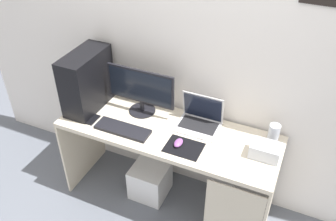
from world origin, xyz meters
The scene contains 13 objects.
ground_plane centered at (0.00, 0.00, 0.00)m, with size 8.00×8.00×0.00m, color slate.
wall_back centered at (0.00, 0.33, 1.30)m, with size 4.00×0.05×2.60m.
desk centered at (0.02, -0.01, 0.62)m, with size 1.67×0.58×0.77m.
pc_tower centered at (-0.70, 0.03, 1.00)m, with size 0.21×0.46×0.47m, color black.
monitor centered at (-0.28, 0.13, 0.97)m, with size 0.55×0.21×0.38m.
laptop centered at (0.19, 0.15, 0.82)m, with size 0.32×0.24×0.24m.
speaker centered at (0.73, 0.17, 0.85)m, with size 0.08×0.08×0.16m, color #B7BCC6.
projector centered at (0.71, 0.01, 0.82)m, with size 0.20×0.14×0.10m, color #B7BCC6.
keyboard centered at (-0.30, -0.14, 0.78)m, with size 0.42×0.14×0.02m, color black.
mousepad centered at (0.18, -0.13, 0.77)m, with size 0.26×0.20×0.01m, color black.
mouse_left centered at (0.14, -0.12, 0.79)m, with size 0.06×0.10×0.03m, color #8C4C99.
cell_phone centered at (-0.58, -0.13, 0.77)m, with size 0.07×0.13×0.01m, color black.
subwoofer centered at (-0.17, 0.00, 0.15)m, with size 0.30×0.30×0.30m, color white.
Camera 1 is at (0.86, -1.91, 2.48)m, focal length 38.80 mm.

